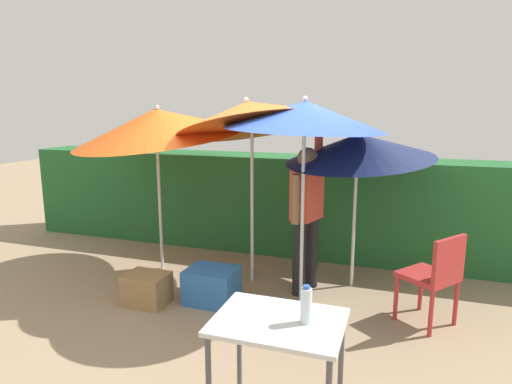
# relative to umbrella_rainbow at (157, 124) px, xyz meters

# --- Properties ---
(ground_plane) EXTENTS (24.00, 24.00, 0.00)m
(ground_plane) POSITION_rel_umbrella_rainbow_xyz_m (1.29, -0.44, -1.82)
(ground_plane) COLOR #9E8466
(hedge_row) EXTENTS (8.00, 0.70, 1.35)m
(hedge_row) POSITION_rel_umbrella_rainbow_xyz_m (1.29, 1.23, -1.14)
(hedge_row) COLOR #23602D
(hedge_row) RESTS_ON ground_plane
(umbrella_rainbow) EXTENTS (2.06, 2.05, 2.18)m
(umbrella_rainbow) POSITION_rel_umbrella_rainbow_xyz_m (0.00, 0.00, 0.00)
(umbrella_rainbow) COLOR silver
(umbrella_rainbow) RESTS_ON ground_plane
(umbrella_orange) EXTENTS (1.61, 1.60, 2.12)m
(umbrella_orange) POSITION_rel_umbrella_rainbow_xyz_m (1.86, -0.34, 0.12)
(umbrella_orange) COLOR silver
(umbrella_orange) RESTS_ON ground_plane
(umbrella_yellow) EXTENTS (1.73, 1.68, 2.37)m
(umbrella_yellow) POSITION_rel_umbrella_rainbow_xyz_m (1.17, -0.02, 0.12)
(umbrella_yellow) COLOR silver
(umbrella_yellow) RESTS_ON ground_plane
(umbrella_navy) EXTENTS (1.63, 1.62, 1.86)m
(umbrella_navy) POSITION_rel_umbrella_rainbow_xyz_m (2.33, 0.23, -0.22)
(umbrella_navy) COLOR silver
(umbrella_navy) RESTS_ON ground_plane
(person_vendor) EXTENTS (0.32, 0.55, 1.88)m
(person_vendor) POSITION_rel_umbrella_rainbow_xyz_m (1.84, -0.06, -0.88)
(person_vendor) COLOR black
(person_vendor) RESTS_ON ground_plane
(chair_plastic) EXTENTS (0.62, 0.62, 0.89)m
(chair_plastic) POSITION_rel_umbrella_rainbow_xyz_m (3.14, -0.47, -1.31)
(chair_plastic) COLOR #B72D2D
(chair_plastic) RESTS_ON ground_plane
(cooler_box) EXTENTS (0.52, 0.42, 0.36)m
(cooler_box) POSITION_rel_umbrella_rainbow_xyz_m (0.98, -0.67, -1.64)
(cooler_box) COLOR #2D6BB7
(cooler_box) RESTS_ON ground_plane
(crate_cardboard) EXTENTS (0.43, 0.34, 0.32)m
(crate_cardboard) POSITION_rel_umbrella_rainbow_xyz_m (0.35, -0.93, -1.66)
(crate_cardboard) COLOR #9E7A4C
(crate_cardboard) RESTS_ON ground_plane
(folding_table) EXTENTS (0.80, 0.60, 0.74)m
(folding_table) POSITION_rel_umbrella_rainbow_xyz_m (2.13, -2.20, -1.17)
(folding_table) COLOR #4C4C51
(folding_table) RESTS_ON ground_plane
(bottle_water) EXTENTS (0.07, 0.07, 0.24)m
(bottle_water) POSITION_rel_umbrella_rainbow_xyz_m (2.29, -2.18, -0.97)
(bottle_water) COLOR silver
(bottle_water) RESTS_ON folding_table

